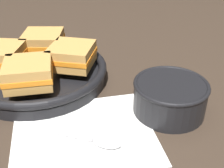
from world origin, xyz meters
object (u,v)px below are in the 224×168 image
object	(u,v)px
sandwich_near_left	(1,56)
skillet	(38,73)
sandwich_near_right	(28,73)
sandwich_far_left	(72,55)
soup_bowl	(170,95)
sandwich_far_right	(43,42)
spoon	(95,140)

from	to	relation	value
sandwich_near_left	skillet	bearing A→B (deg)	-17.79
skillet	sandwich_near_left	world-z (taller)	sandwich_near_left
sandwich_near_right	sandwich_far_left	size ratio (longest dim) A/B	0.83
sandwich_near_right	sandwich_far_left	distance (m)	0.11
sandwich_near_left	sandwich_near_right	distance (m)	0.11
soup_bowl	sandwich_far_left	size ratio (longest dim) A/B	1.12
soup_bowl	sandwich_far_right	bearing A→B (deg)	126.42
sandwich_far_left	sandwich_near_right	bearing A→B (deg)	-152.85
spoon	sandwich_far_right	distance (m)	0.31
spoon	skillet	bearing A→B (deg)	141.61
soup_bowl	sandwich_near_left	world-z (taller)	sandwich_near_left
soup_bowl	sandwich_far_left	world-z (taller)	sandwich_far_left
spoon	sandwich_far_left	world-z (taller)	sandwich_far_left
spoon	skillet	distance (m)	0.24
soup_bowl	sandwich_far_right	distance (m)	0.33
sandwich_far_left	sandwich_far_right	distance (m)	0.11
skillet	sandwich_far_left	size ratio (longest dim) A/B	3.33
sandwich_far_right	skillet	bearing A→B (deg)	-109.48
soup_bowl	spoon	distance (m)	0.17
soup_bowl	spoon	size ratio (longest dim) A/B	1.04
sandwich_near_right	sandwich_far_right	xyz separation A→B (m)	(0.05, 0.14, 0.00)
spoon	skillet	size ratio (longest dim) A/B	0.32
spoon	sandwich_near_left	size ratio (longest dim) A/B	1.10
sandwich_near_left	sandwich_near_right	world-z (taller)	same
sandwich_near_left	sandwich_far_left	size ratio (longest dim) A/B	0.97
soup_bowl	sandwich_far_right	world-z (taller)	sandwich_far_right
sandwich_far_left	spoon	bearing A→B (deg)	-93.12
spoon	sandwich_far_right	xyz separation A→B (m)	(-0.04, 0.31, 0.06)
sandwich_near_right	sandwich_far_left	world-z (taller)	same
soup_bowl	sandwich_near_left	size ratio (longest dim) A/B	1.15
skillet	sandwich_near_right	bearing A→B (deg)	-106.23
sandwich_far_right	sandwich_near_right	bearing A→B (deg)	-107.85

